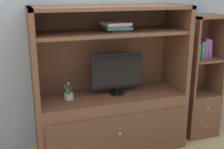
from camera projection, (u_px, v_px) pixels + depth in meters
The scene contains 7 objects.
painted_rear_wall at pixel (101, 26), 3.35m from camera, with size 6.00×0.10×2.80m, color #9EA8B2.
media_console at pixel (110, 106), 3.28m from camera, with size 1.68×0.62×1.65m.
tv_monitor at pixel (117, 72), 3.18m from camera, with size 0.59×0.17×0.47m.
potted_plant at pixel (69, 96), 3.09m from camera, with size 0.10×0.10×0.21m.
magazine_stack at pixel (116, 26), 3.04m from camera, with size 0.30×0.30×0.09m.
bookshelf_tall at pixel (199, 95), 3.64m from camera, with size 0.43×0.40×1.52m.
upright_book_row at pixel (200, 49), 3.45m from camera, with size 0.23×0.18×0.25m.
Camera 1 is at (-0.93, -2.49, 1.80)m, focal length 45.85 mm.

